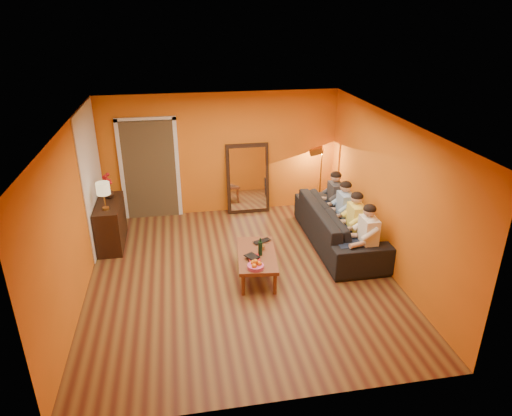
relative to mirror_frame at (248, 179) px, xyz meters
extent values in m
cube|color=brown|center=(-0.55, -2.63, -0.76)|extent=(5.00, 5.50, 0.00)
cube|color=white|center=(-0.55, -2.63, 1.84)|extent=(5.00, 5.50, 0.00)
cube|color=#C36216|center=(-0.55, 0.12, 0.54)|extent=(5.00, 0.00, 2.60)
cube|color=#C36216|center=(-3.05, -2.63, 0.54)|extent=(0.00, 5.50, 2.60)
cube|color=#C36216|center=(1.95, -2.63, 0.54)|extent=(0.00, 5.50, 2.60)
cube|color=white|center=(-3.04, -0.88, 0.54)|extent=(0.02, 1.90, 2.58)
cube|color=#3F2D19|center=(-2.05, 0.20, 0.29)|extent=(1.06, 0.30, 2.10)
cube|color=white|center=(-2.62, 0.08, 0.29)|extent=(0.08, 0.06, 2.20)
cube|color=white|center=(-1.48, 0.08, 0.29)|extent=(0.08, 0.06, 2.20)
cube|color=white|center=(-2.05, 0.08, 1.36)|extent=(1.22, 0.06, 0.08)
cube|color=black|center=(0.00, 0.00, 0.00)|extent=(0.92, 0.27, 1.51)
cube|color=white|center=(0.00, -0.04, 0.00)|extent=(0.78, 0.21, 1.35)
cube|color=black|center=(-2.79, -1.08, -0.34)|extent=(0.44, 1.18, 0.85)
imported|color=black|center=(1.45, -1.82, -0.37)|extent=(2.66, 1.04, 0.78)
cylinder|color=black|center=(-0.24, -2.73, -0.18)|extent=(0.07, 0.07, 0.31)
imported|color=#B27F3F|center=(-0.17, -2.56, -0.30)|extent=(0.10, 0.10, 0.09)
imported|color=black|center=(-0.11, -2.33, -0.33)|extent=(0.38, 0.32, 0.03)
imported|color=black|center=(-0.47, -2.88, -0.33)|extent=(0.18, 0.24, 0.02)
imported|color=#A81314|center=(-0.46, -2.87, -0.31)|extent=(0.18, 0.25, 0.02)
imported|color=black|center=(-0.47, -2.89, -0.29)|extent=(0.26, 0.28, 0.02)
imported|color=black|center=(-2.79, -0.83, 0.19)|extent=(0.20, 0.20, 0.21)
camera|label=1|loc=(-1.46, -9.17, 3.39)|focal=32.00mm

